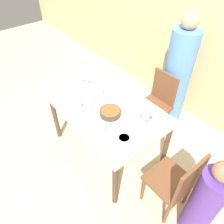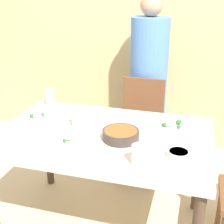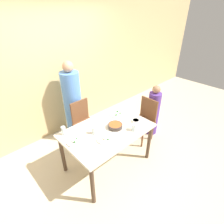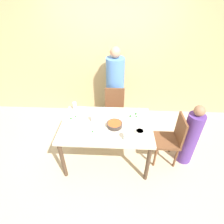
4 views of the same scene
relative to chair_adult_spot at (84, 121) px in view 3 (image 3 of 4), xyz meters
The scene contains 17 objects.
ground_plane 0.93m from the chair_adult_spot, 96.71° to the right, with size 10.00×10.00×0.00m, color beige.
wall_back 1.13m from the chair_adult_spot, 97.46° to the left, with size 10.00×0.06×2.70m.
dining_table 0.82m from the chair_adult_spot, 96.71° to the right, with size 1.38×0.91×0.76m.
chair_adult_spot is the anchor object (origin of this frame).
chair_child_spot 1.21m from the chair_adult_spot, 39.23° to the right, with size 0.40×0.40×0.89m.
person_adult 0.43m from the chair_adult_spot, 90.00° to the left, with size 0.36×0.36×1.59m.
person_child 1.45m from the chair_adult_spot, 31.76° to the right, with size 0.25×0.25×1.11m.
bowl_curry 0.90m from the chair_adult_spot, 87.68° to the right, with size 0.23×0.23×0.06m.
plate_rice_adult 0.72m from the chair_adult_spot, 60.72° to the right, with size 0.26×0.26×0.05m.
plate_rice_child 1.03m from the chair_adult_spot, 105.97° to the right, with size 0.25×0.25×0.05m.
plate_noodles 0.98m from the chair_adult_spot, 132.34° to the right, with size 0.23×0.23×0.05m.
bowl_rice_small 1.08m from the chair_adult_spot, 67.55° to the right, with size 0.12×0.12×0.04m.
glass_water_tall 0.86m from the chair_adult_spot, 112.36° to the right, with size 0.07×0.07×0.12m.
glass_water_short 1.16m from the chair_adult_spot, 79.61° to the right, with size 0.08×0.08×0.11m.
glass_water_center 0.85m from the chair_adult_spot, 146.22° to the right, with size 0.06×0.06×0.14m.
napkin_folded 0.65m from the chair_adult_spot, 103.28° to the right, with size 0.14×0.14×0.01m.
fork_steel 1.13m from the chair_adult_spot, 120.89° to the right, with size 0.18×0.08×0.01m.
Camera 3 is at (-1.46, -1.65, 2.42)m, focal length 28.00 mm.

